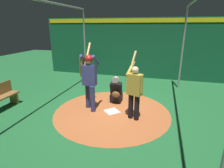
% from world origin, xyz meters
% --- Properties ---
extents(ground_plane, '(25.92, 25.92, 0.00)m').
position_xyz_m(ground_plane, '(0.00, 0.00, 0.00)').
color(ground_plane, '#216633').
extents(dirt_circle, '(3.72, 3.72, 0.01)m').
position_xyz_m(dirt_circle, '(0.00, 0.00, 0.00)').
color(dirt_circle, '#B76033').
rests_on(dirt_circle, ground).
extents(home_plate, '(0.59, 0.59, 0.01)m').
position_xyz_m(home_plate, '(0.00, 0.00, 0.01)').
color(home_plate, white).
rests_on(home_plate, dirt_circle).
extents(batter, '(0.68, 0.49, 2.16)m').
position_xyz_m(batter, '(0.00, -0.74, 1.12)').
color(batter, navy).
rests_on(batter, ground).
extents(catcher, '(0.58, 0.40, 0.98)m').
position_xyz_m(catcher, '(-0.81, -0.07, 0.39)').
color(catcher, black).
rests_on(catcher, ground).
extents(visitor, '(0.64, 0.51, 1.98)m').
position_xyz_m(visitor, '(0.26, 0.74, 0.93)').
color(visitor, black).
rests_on(visitor, ground).
extents(back_wall, '(0.22, 9.92, 3.07)m').
position_xyz_m(back_wall, '(-4.47, 0.00, 1.55)').
color(back_wall, '#145133').
rests_on(back_wall, ground).
extents(cage_frame, '(6.32, 4.56, 3.43)m').
position_xyz_m(cage_frame, '(0.00, 0.00, 2.40)').
color(cage_frame, gray).
rests_on(cage_frame, ground).
extents(bat_rack, '(1.18, 0.20, 1.05)m').
position_xyz_m(bat_rack, '(-4.23, -2.80, 0.49)').
color(bat_rack, olive).
rests_on(bat_rack, ground).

